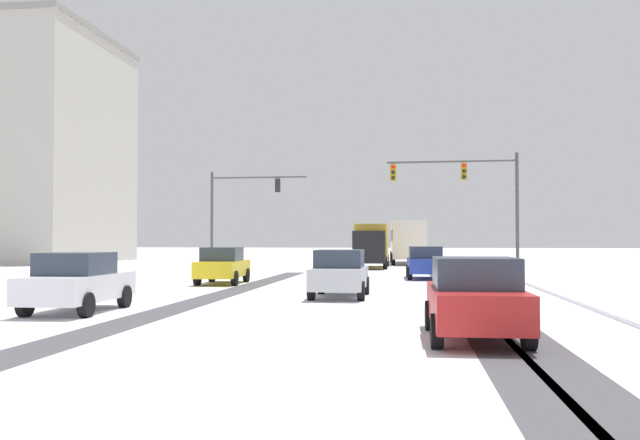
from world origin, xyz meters
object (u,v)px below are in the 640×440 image
traffic_signal_near_right (470,188)px  car_silver_third (340,273)px  traffic_signal_far_left (238,202)px  car_red_fifth (475,298)px  car_yellow_cab_second (223,265)px  bus_oncoming (407,239)px  car_blue_lead (425,262)px  box_truck_delivery (371,244)px  office_building_far_left_block (3,149)px  car_white_fourth (78,282)px

traffic_signal_near_right → car_silver_third: (-5.56, -13.36, -3.86)m
traffic_signal_far_left → car_red_fifth: size_ratio=1.59×
traffic_signal_far_left → car_yellow_cab_second: size_ratio=1.57×
traffic_signal_near_right → traffic_signal_far_left: (-14.54, 7.90, -0.22)m
traffic_signal_far_left → bus_oncoming: 16.24m
traffic_signal_far_left → car_blue_lead: size_ratio=1.58×
car_blue_lead → box_truck_delivery: (-3.38, 12.96, 0.82)m
traffic_signal_far_left → car_silver_third: traffic_signal_far_left is taller
car_blue_lead → car_silver_third: (-3.15, -11.32, 0.00)m
traffic_signal_near_right → traffic_signal_far_left: same height
car_yellow_cab_second → bus_oncoming: size_ratio=0.38×
traffic_signal_near_right → office_building_far_left_block: 43.17m
box_truck_delivery → traffic_signal_far_left: bearing=-161.0°
car_white_fourth → bus_oncoming: (8.80, 38.38, 1.18)m
car_blue_lead → office_building_far_left_block: bearing=149.9°
traffic_signal_far_left → car_white_fourth: bearing=-84.9°
car_red_fifth → office_building_far_left_block: size_ratio=0.21×
car_red_fifth → car_white_fourth: bearing=159.8°
car_blue_lead → car_white_fourth: 19.54m
car_yellow_cab_second → car_white_fourth: 11.93m
bus_oncoming → office_building_far_left_block: 36.00m
car_red_fifth → car_yellow_cab_second: bearing=121.2°
car_yellow_cab_second → car_silver_third: bearing=-47.1°
office_building_far_left_block → traffic_signal_far_left: bearing=-24.7°
traffic_signal_near_right → traffic_signal_far_left: size_ratio=1.05×
car_silver_third → box_truck_delivery: (-0.23, 24.28, 0.82)m
traffic_signal_near_right → car_silver_third: size_ratio=1.67×
car_red_fifth → bus_oncoming: (-1.41, 42.14, 1.18)m
car_red_fifth → office_building_far_left_block: 56.11m
car_blue_lead → box_truck_delivery: bearing=104.6°
car_white_fourth → box_truck_delivery: 30.57m
traffic_signal_far_left → car_yellow_cab_second: bearing=-78.2°
car_blue_lead → box_truck_delivery: size_ratio=0.56×
car_blue_lead → car_red_fifth: same height
traffic_signal_far_left → office_building_far_left_block: (-23.92, 10.99, 5.47)m
car_yellow_cab_second → car_white_fourth: size_ratio=1.00×
car_yellow_cab_second → office_building_far_left_block: bearing=136.2°
box_truck_delivery → office_building_far_left_block: office_building_far_left_block is taller
car_red_fifth → office_building_far_left_block: bearing=131.3°
traffic_signal_near_right → car_silver_third: traffic_signal_near_right is taller
car_silver_third → car_red_fifth: 10.03m
traffic_signal_near_right → traffic_signal_far_left: bearing=151.5°
car_yellow_cab_second → office_building_far_left_block: 38.57m
traffic_signal_far_left → car_yellow_cab_second: traffic_signal_far_left is taller
car_blue_lead → car_red_fifth: size_ratio=1.01×
traffic_signal_near_right → bus_oncoming: (-3.36, 19.42, -2.69)m
car_silver_third → traffic_signal_far_left: bearing=112.9°
car_white_fourth → bus_oncoming: bus_oncoming is taller
car_yellow_cab_second → bus_oncoming: bearing=73.1°
car_white_fourth → box_truck_delivery: bearing=78.0°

